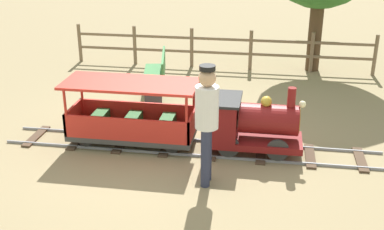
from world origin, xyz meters
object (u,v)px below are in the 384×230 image
object	(u,v)px
locomotive	(248,123)
park_bench	(157,75)
passenger_car	(132,119)
conductor_person	(207,116)

from	to	relation	value
locomotive	park_bench	size ratio (longest dim) A/B	1.07
passenger_car	conductor_person	bearing A→B (deg)	52.49
locomotive	passenger_car	distance (m)	1.75
locomotive	park_bench	bearing A→B (deg)	-139.73
conductor_person	park_bench	bearing A→B (deg)	-156.39
locomotive	park_bench	xyz separation A→B (m)	(-2.21, -1.87, -0.07)
conductor_person	passenger_car	bearing A→B (deg)	-127.51
conductor_person	park_bench	world-z (taller)	conductor_person
passenger_car	park_bench	bearing A→B (deg)	-176.87
passenger_car	conductor_person	size ratio (longest dim) A/B	1.23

